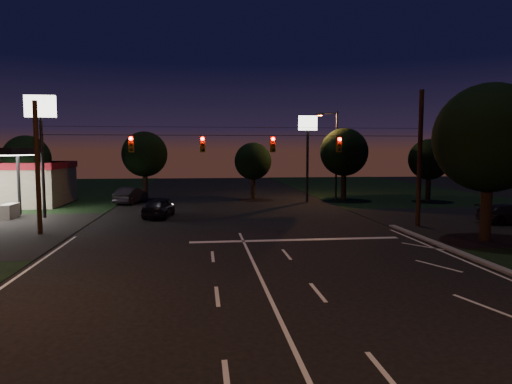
{
  "coord_description": "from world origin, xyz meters",
  "views": [
    {
      "loc": [
        -2.31,
        -13.55,
        5.08
      ],
      "look_at": [
        0.4,
        8.92,
        3.0
      ],
      "focal_mm": 32.0,
      "sensor_mm": 36.0,
      "label": 1
    }
  ],
  "objects": [
    {
      "name": "ground",
      "position": [
        0.0,
        0.0,
        0.0
      ],
      "size": [
        140.0,
        140.0,
        0.0
      ],
      "primitive_type": "plane",
      "color": "black",
      "rests_on": "ground"
    },
    {
      "name": "stop_bar",
      "position": [
        3.0,
        11.5,
        0.01
      ],
      "size": [
        12.0,
        0.5,
        0.01
      ],
      "primitive_type": "cube",
      "color": "silver",
      "rests_on": "ground"
    },
    {
      "name": "utility_pole_right",
      "position": [
        12.0,
        15.0,
        0.0
      ],
      "size": [
        0.3,
        0.3,
        9.0
      ],
      "primitive_type": "cylinder",
      "color": "black",
      "rests_on": "ground"
    },
    {
      "name": "utility_pole_left",
      "position": [
        -12.0,
        15.0,
        0.0
      ],
      "size": [
        0.28,
        0.28,
        8.0
      ],
      "primitive_type": "cylinder",
      "color": "black",
      "rests_on": "ground"
    },
    {
      "name": "signal_span",
      "position": [
        -0.0,
        14.96,
        5.5
      ],
      "size": [
        24.0,
        0.4,
        1.56
      ],
      "color": "black",
      "rests_on": "ground"
    },
    {
      "name": "pole_sign_left_near",
      "position": [
        -14.0,
        22.0,
        6.98
      ],
      "size": [
        2.2,
        0.3,
        9.1
      ],
      "color": "black",
      "rests_on": "ground"
    },
    {
      "name": "pole_sign_right",
      "position": [
        8.0,
        30.0,
        6.24
      ],
      "size": [
        1.8,
        0.3,
        8.4
      ],
      "color": "black",
      "rests_on": "ground"
    },
    {
      "name": "street_light_right_far",
      "position": [
        11.24,
        32.0,
        5.24
      ],
      "size": [
        2.2,
        0.35,
        9.0
      ],
      "color": "black",
      "rests_on": "ground"
    },
    {
      "name": "tree_right_near",
      "position": [
        13.53,
        10.17,
        5.68
      ],
      "size": [
        6.0,
        6.0,
        8.76
      ],
      "color": "black",
      "rests_on": "ground"
    },
    {
      "name": "tree_far_a",
      "position": [
        -17.98,
        30.12,
        4.26
      ],
      "size": [
        4.2,
        4.2,
        6.42
      ],
      "color": "black",
      "rests_on": "ground"
    },
    {
      "name": "tree_far_b",
      "position": [
        -7.98,
        34.13,
        4.61
      ],
      "size": [
        4.6,
        4.6,
        6.98
      ],
      "color": "black",
      "rests_on": "ground"
    },
    {
      "name": "tree_far_c",
      "position": [
        3.02,
        33.1,
        3.9
      ],
      "size": [
        3.8,
        3.8,
        5.86
      ],
      "color": "black",
      "rests_on": "ground"
    },
    {
      "name": "tree_far_d",
      "position": [
        12.02,
        31.13,
        4.83
      ],
      "size": [
        4.8,
        4.8,
        7.3
      ],
      "color": "black",
      "rests_on": "ground"
    },
    {
      "name": "tree_far_e",
      "position": [
        20.02,
        29.11,
        4.11
      ],
      "size": [
        4.0,
        4.0,
        6.18
      ],
      "color": "black",
      "rests_on": "ground"
    },
    {
      "name": "car_oncoming_a",
      "position": [
        -5.53,
        21.34,
        0.75
      ],
      "size": [
        2.45,
        4.64,
        1.51
      ],
      "primitive_type": "imported",
      "rotation": [
        0.0,
        0.0,
        2.98
      ],
      "color": "black",
      "rests_on": "ground"
    },
    {
      "name": "car_oncoming_b",
      "position": [
        -9.0,
        30.98,
        0.77
      ],
      "size": [
        2.82,
        4.93,
        1.54
      ],
      "primitive_type": "imported",
      "rotation": [
        0.0,
        0.0,
        2.87
      ],
      "color": "black",
      "rests_on": "ground"
    }
  ]
}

